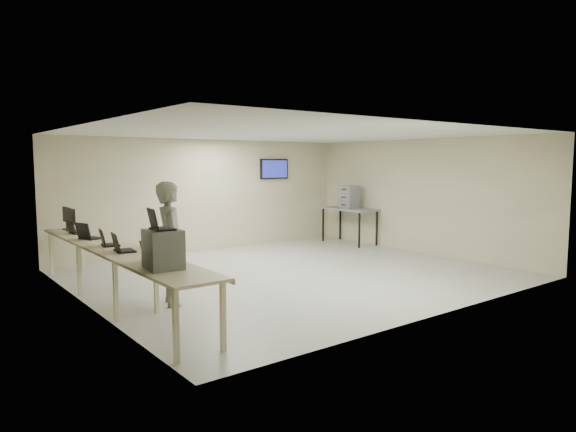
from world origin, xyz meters
TOP-DOWN VIEW (x-y plane):
  - room at (0.03, 0.06)m, footprint 8.01×7.01m
  - workbench at (-3.59, 0.00)m, footprint 0.76×6.00m
  - equipment_box at (-3.65, -1.99)m, footprint 0.45×0.51m
  - laptop_on_box at (-3.70, -1.99)m, footprint 0.33×0.38m
  - laptop_0 at (-3.63, -1.52)m, footprint 0.34×0.39m
  - laptop_1 at (-3.66, -0.47)m, footprint 0.35×0.40m
  - laptop_2 at (-3.64, 0.21)m, footprint 0.35×0.39m
  - laptop_3 at (-3.67, 1.15)m, footprint 0.42×0.45m
  - laptop_4 at (-3.65, 2.00)m, footprint 0.31×0.36m
  - monitor_near at (-3.60, 2.44)m, footprint 0.20×0.45m
  - monitor_far at (-3.60, 2.75)m, footprint 0.20×0.45m
  - soldier at (-2.91, -0.58)m, footprint 0.63×0.80m
  - side_table at (3.60, 2.12)m, footprint 0.76×1.63m
  - storage_bins at (3.58, 2.12)m, footprint 0.39×0.44m

SIDE VIEW (x-z plane):
  - workbench at x=-3.59m, z-range 0.38..1.28m
  - side_table at x=3.60m, z-range 0.42..1.39m
  - laptop_4 at x=-3.65m, z-range 0.84..1.10m
  - soldier at x=-2.91m, z-range 0.00..1.94m
  - laptop_2 at x=-3.64m, z-range 0.83..1.11m
  - laptop_0 at x=-3.63m, z-range 0.83..1.11m
  - laptop_1 at x=-3.66m, z-range 0.83..1.12m
  - laptop_3 at x=-3.67m, z-range 0.83..1.12m
  - equipment_box at x=-3.65m, z-range 0.90..1.39m
  - monitor_near at x=-3.60m, z-range 0.95..1.39m
  - monitor_far at x=-3.60m, z-range 0.95..1.39m
  - storage_bins at x=3.58m, z-range 0.98..1.60m
  - room at x=0.03m, z-range 0.01..2.82m
  - laptop_on_box at x=-3.70m, z-range 1.33..1.60m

